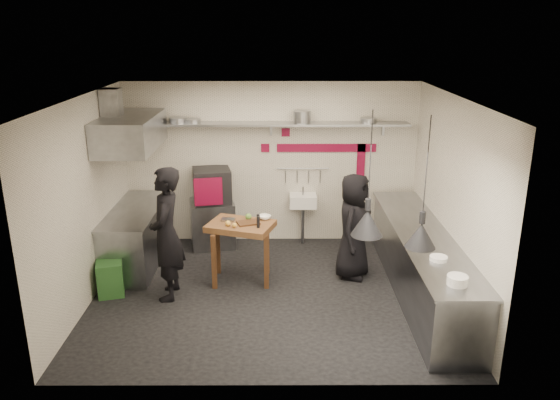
{
  "coord_description": "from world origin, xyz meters",
  "views": [
    {
      "loc": [
        0.13,
        -7.07,
        3.71
      ],
      "look_at": [
        0.15,
        0.3,
        1.32
      ],
      "focal_mm": 35.0,
      "sensor_mm": 36.0,
      "label": 1
    }
  ],
  "objects_px": {
    "chef_right": "(354,226)",
    "oven_stand": "(213,223)",
    "prep_table": "(241,252)",
    "combi_oven": "(212,186)",
    "chef_left": "(166,234)",
    "green_bin": "(110,278)"
  },
  "relations": [
    {
      "from": "green_bin",
      "to": "chef_right",
      "type": "distance_m",
      "value": 3.62
    },
    {
      "from": "green_bin",
      "to": "chef_right",
      "type": "relative_size",
      "value": 0.31
    },
    {
      "from": "prep_table",
      "to": "chef_left",
      "type": "xyz_separation_m",
      "value": [
        -0.99,
        -0.5,
        0.49
      ]
    },
    {
      "from": "oven_stand",
      "to": "green_bin",
      "type": "bearing_deg",
      "value": -136.09
    },
    {
      "from": "green_bin",
      "to": "chef_left",
      "type": "xyz_separation_m",
      "value": [
        0.85,
        -0.05,
        0.7
      ]
    },
    {
      "from": "combi_oven",
      "to": "prep_table",
      "type": "bearing_deg",
      "value": -79.13
    },
    {
      "from": "chef_right",
      "to": "green_bin",
      "type": "bearing_deg",
      "value": 122.24
    },
    {
      "from": "combi_oven",
      "to": "green_bin",
      "type": "height_order",
      "value": "combi_oven"
    },
    {
      "from": "chef_left",
      "to": "prep_table",
      "type": "bearing_deg",
      "value": 114.8
    },
    {
      "from": "oven_stand",
      "to": "combi_oven",
      "type": "height_order",
      "value": "combi_oven"
    },
    {
      "from": "oven_stand",
      "to": "green_bin",
      "type": "distance_m",
      "value": 2.23
    },
    {
      "from": "chef_right",
      "to": "oven_stand",
      "type": "bearing_deg",
      "value": 84.11
    },
    {
      "from": "oven_stand",
      "to": "combi_oven",
      "type": "bearing_deg",
      "value": -57.1
    },
    {
      "from": "prep_table",
      "to": "chef_right",
      "type": "distance_m",
      "value": 1.73
    },
    {
      "from": "prep_table",
      "to": "oven_stand",
      "type": "bearing_deg",
      "value": 131.28
    },
    {
      "from": "chef_left",
      "to": "chef_right",
      "type": "xyz_separation_m",
      "value": [
        2.67,
        0.66,
        -0.13
      ]
    },
    {
      "from": "oven_stand",
      "to": "chef_right",
      "type": "bearing_deg",
      "value": -40.11
    },
    {
      "from": "combi_oven",
      "to": "oven_stand",
      "type": "bearing_deg",
      "value": 122.9
    },
    {
      "from": "combi_oven",
      "to": "chef_right",
      "type": "height_order",
      "value": "chef_right"
    },
    {
      "from": "green_bin",
      "to": "prep_table",
      "type": "height_order",
      "value": "prep_table"
    },
    {
      "from": "green_bin",
      "to": "chef_left",
      "type": "height_order",
      "value": "chef_left"
    },
    {
      "from": "oven_stand",
      "to": "prep_table",
      "type": "distance_m",
      "value": 1.51
    }
  ]
}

